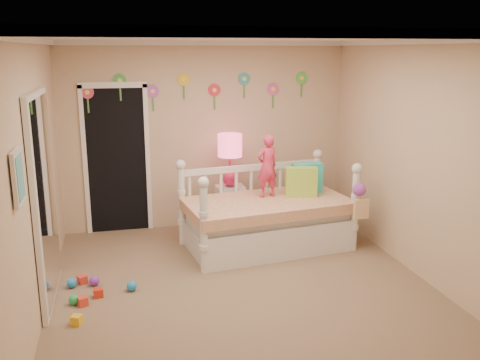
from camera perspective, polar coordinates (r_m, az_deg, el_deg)
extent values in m
cube|color=#7F684C|center=(5.72, 0.42, -11.75)|extent=(4.00, 4.50, 0.01)
cube|color=white|center=(5.16, 0.47, 15.27)|extent=(4.00, 4.50, 0.01)
cube|color=tan|center=(7.45, -3.68, 4.80)|extent=(4.00, 0.01, 2.60)
cube|color=tan|center=(5.20, -21.49, -0.16)|extent=(0.01, 4.50, 2.60)
cube|color=tan|center=(6.07, 19.11, 1.96)|extent=(0.01, 4.50, 2.60)
cube|color=#2AD2AC|center=(7.00, 7.28, 0.20)|extent=(0.40, 0.15, 0.40)
cube|color=#A8D741|center=(6.82, 6.65, -0.21)|extent=(0.43, 0.22, 0.38)
imported|color=#EF365C|center=(6.72, 2.97, 1.51)|extent=(0.33, 0.26, 0.81)
cube|color=white|center=(7.36, -1.07, -3.10)|extent=(0.39, 0.30, 0.65)
sphere|color=#D11B52|center=(7.25, -1.09, 0.09)|extent=(0.20, 0.20, 0.20)
cylinder|color=#D11B52|center=(7.20, -1.10, 1.71)|extent=(0.03, 0.03, 0.42)
cylinder|color=#FF4C74|center=(7.15, -1.11, 3.79)|extent=(0.33, 0.33, 0.31)
cube|color=black|center=(7.39, -13.24, 2.28)|extent=(0.90, 0.04, 2.07)
cube|color=white|center=(5.55, -20.44, -1.90)|extent=(0.07, 1.30, 2.10)
cube|color=white|center=(4.28, -22.97, 0.26)|extent=(0.05, 0.34, 0.42)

